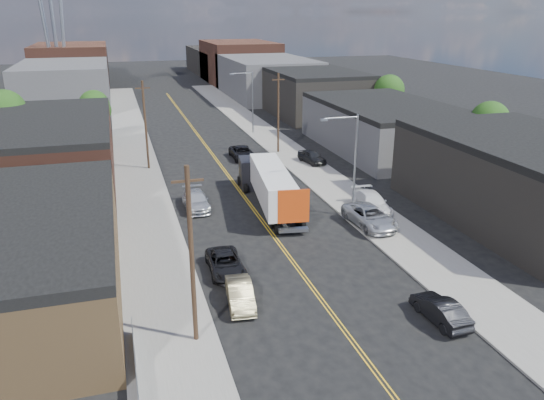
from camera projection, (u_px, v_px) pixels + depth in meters
ground at (199, 137)px, 76.39m from camera, size 260.00×260.00×0.00m
centerline at (220, 164)px, 62.84m from camera, size 0.32×120.00×0.01m
sidewalk_left at (137, 170)px, 60.27m from camera, size 5.00×140.00×0.15m
sidewalk_right at (295, 157)px, 65.36m from camera, size 5.00×140.00×0.15m
warehouse_tan at (16, 256)px, 32.69m from camera, size 12.00×22.00×5.60m
warehouse_brown at (53, 149)px, 56.01m from camera, size 12.00×26.00×6.60m
industrial_right_a at (530, 180)px, 44.95m from camera, size 14.00×22.00×7.10m
industrial_right_b at (384, 126)px, 68.61m from camera, size 14.00×24.00×6.10m
industrial_right_c at (313, 93)px, 91.84m from camera, size 14.00×22.00×7.60m
skyline_left_a at (65, 84)px, 101.31m from camera, size 16.00×30.00×8.00m
skyline_right_a at (266, 77)px, 112.02m from camera, size 16.00×30.00×8.00m
skyline_left_b at (72, 66)px, 123.56m from camera, size 16.00×26.00×10.00m
skyline_right_b at (239, 62)px, 134.27m from camera, size 16.00×26.00×10.00m
skyline_left_c at (77, 65)px, 142.13m from camera, size 16.00×40.00×7.00m
skyline_right_c at (223, 61)px, 152.84m from camera, size 16.00×40.00×7.00m
streetlight_near at (351, 158)px, 45.02m from camera, size 3.39×0.25×9.00m
streetlight_far at (250, 97)px, 76.64m from camera, size 3.39×0.25×9.00m
utility_pole_left_near at (192, 256)px, 27.30m from camera, size 1.60×0.26×10.00m
utility_pole_left_far at (146, 125)px, 58.92m from camera, size 1.60×0.26×10.00m
utility_pole_right at (278, 113)px, 66.02m from camera, size 1.60×0.26×10.00m
tree_left_mid at (6, 114)px, 63.63m from camera, size 5.10×5.04×8.37m
tree_left_far at (95, 108)px, 72.93m from camera, size 4.35×4.20×6.97m
tree_right_near at (490, 123)px, 61.12m from camera, size 4.60×4.48×7.44m
tree_right_far at (389, 92)px, 82.70m from camera, size 4.85×4.76×7.91m
semi_truck at (268, 183)px, 48.53m from camera, size 4.00×15.26×3.92m
car_left_b at (240, 294)px, 32.42m from camera, size 1.96×4.43×1.42m
car_left_c at (225, 263)px, 36.43m from camera, size 2.41×4.99×1.37m
car_left_d at (196, 200)px, 48.34m from camera, size 2.26×5.36×1.54m
car_right_oncoming at (440, 310)px, 30.71m from camera, size 1.70×4.35×1.41m
car_right_lot_a at (370, 217)px, 43.99m from camera, size 3.14×6.12×1.65m
car_right_lot_b at (372, 202)px, 47.25m from camera, size 2.80×5.82×1.64m
car_right_lot_c at (312, 157)px, 62.51m from camera, size 2.60×4.66×1.50m
car_ahead_truck at (242, 153)px, 64.72m from camera, size 2.55×5.48×1.52m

